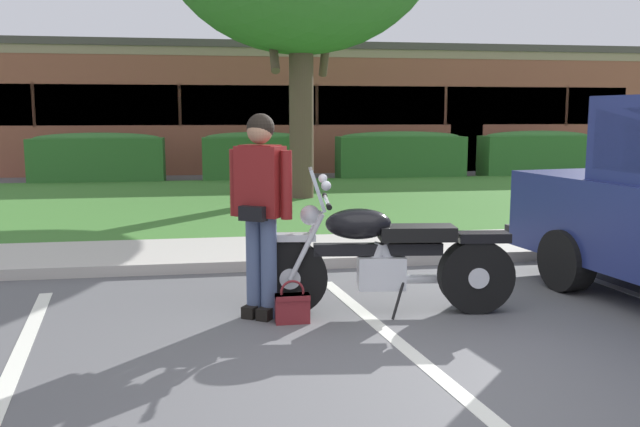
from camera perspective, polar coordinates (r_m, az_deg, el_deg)
ground_plane at (r=4.77m, az=10.25°, el=-12.60°), size 140.00×140.00×0.00m
curb_strip at (r=7.58m, az=2.59°, el=-4.05°), size 60.00×0.20×0.12m
concrete_walk at (r=8.40m, az=1.41°, el=-2.94°), size 60.00×1.50×0.08m
grass_lawn at (r=13.07m, az=-2.43°, el=1.12°), size 60.00×8.06×0.06m
stall_stripe_0 at (r=4.89m, az=-24.90°, el=-12.68°), size 0.66×4.38×0.01m
stall_stripe_1 at (r=4.90m, az=8.07°, el=-11.88°), size 0.66×4.38×0.01m
motorcycle at (r=5.78m, az=6.21°, el=-3.70°), size 2.24×0.82×1.26m
rider_person at (r=5.58m, az=-5.07°, el=1.12°), size 0.50×0.41×1.70m
handbag at (r=5.55m, az=-2.35°, el=-7.82°), size 0.28×0.13×0.36m
hedge_left at (r=17.50m, az=-18.33°, el=4.61°), size 3.20×0.90×1.24m
hedge_center_left at (r=17.31m, az=-5.57°, el=4.96°), size 2.64×0.90×1.24m
hedge_center_right at (r=17.97m, az=6.85°, el=5.07°), size 3.38×0.90×1.24m
hedge_right at (r=19.39m, az=17.93°, el=4.96°), size 3.13×0.90×1.24m
brick_building at (r=23.73m, az=-1.96°, el=8.85°), size 22.66×9.14×3.71m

